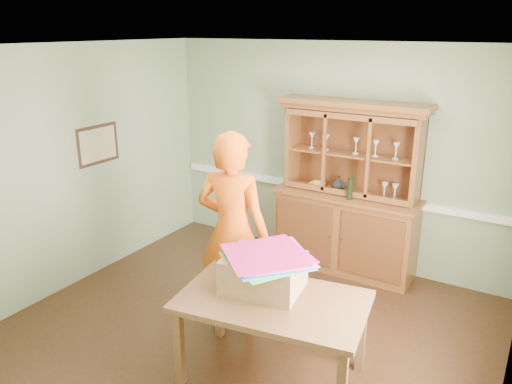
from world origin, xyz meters
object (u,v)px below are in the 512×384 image
Objects in this scene: person at (233,233)px; china_hutch at (346,213)px; cardboard_box at (263,273)px; dining_table at (272,308)px.

china_hutch is at bearing -114.25° from person.
cardboard_box is at bearing -87.39° from china_hutch.
dining_table is at bearing -35.28° from cardboard_box.
cardboard_box is 0.71m from person.
person is at bearing 136.07° from dining_table.
person reaches higher than cardboard_box.
dining_table is at bearing -83.77° from china_hutch.
cardboard_box is at bearing 136.28° from person.
china_hutch is at bearing 87.30° from dining_table.
dining_table is 2.59× the size of cardboard_box.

